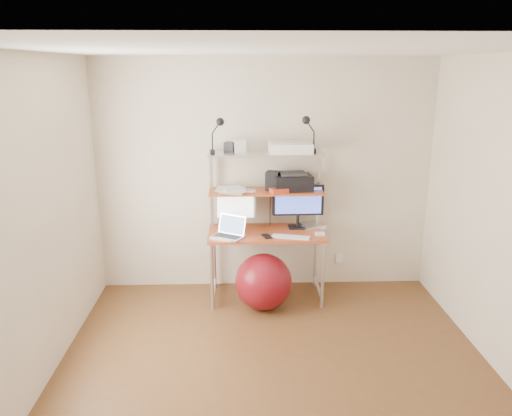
{
  "coord_description": "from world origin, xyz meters",
  "views": [
    {
      "loc": [
        -0.28,
        -3.46,
        2.39
      ],
      "look_at": [
        -0.12,
        1.15,
        1.08
      ],
      "focal_mm": 35.0,
      "sensor_mm": 36.0,
      "label": 1
    }
  ],
  "objects_px": {
    "laptop": "(230,232)",
    "printer": "(293,182)",
    "exercise_ball": "(263,282)",
    "monitor_black": "(298,203)",
    "monitor_silver": "(235,207)"
  },
  "relations": [
    {
      "from": "laptop",
      "to": "printer",
      "type": "distance_m",
      "value": 0.84
    },
    {
      "from": "laptop",
      "to": "printer",
      "type": "xyz_separation_m",
      "value": [
        0.65,
        0.27,
        0.45
      ]
    },
    {
      "from": "printer",
      "to": "exercise_ball",
      "type": "bearing_deg",
      "value": -135.25
    },
    {
      "from": "laptop",
      "to": "exercise_ball",
      "type": "xyz_separation_m",
      "value": [
        0.33,
        -0.12,
        -0.5
      ]
    },
    {
      "from": "monitor_black",
      "to": "printer",
      "type": "xyz_separation_m",
      "value": [
        -0.06,
        -0.0,
        0.23
      ]
    },
    {
      "from": "printer",
      "to": "exercise_ball",
      "type": "relative_size",
      "value": 0.73
    },
    {
      "from": "laptop",
      "to": "exercise_ball",
      "type": "relative_size",
      "value": 0.67
    },
    {
      "from": "monitor_silver",
      "to": "printer",
      "type": "distance_m",
      "value": 0.65
    },
    {
      "from": "monitor_silver",
      "to": "laptop",
      "type": "height_order",
      "value": "monitor_silver"
    },
    {
      "from": "laptop",
      "to": "printer",
      "type": "relative_size",
      "value": 0.92
    },
    {
      "from": "laptop",
      "to": "monitor_silver",
      "type": "bearing_deg",
      "value": 106.12
    },
    {
      "from": "monitor_black",
      "to": "exercise_ball",
      "type": "distance_m",
      "value": 0.91
    },
    {
      "from": "monitor_black",
      "to": "exercise_ball",
      "type": "height_order",
      "value": "monitor_black"
    },
    {
      "from": "monitor_black",
      "to": "laptop",
      "type": "bearing_deg",
      "value": -160.24
    },
    {
      "from": "exercise_ball",
      "to": "printer",
      "type": "bearing_deg",
      "value": 50.8
    }
  ]
}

